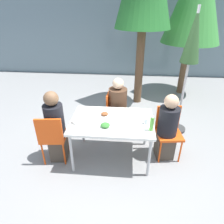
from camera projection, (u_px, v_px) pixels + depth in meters
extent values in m
plane|color=gray|center=(112.00, 156.00, 3.52)|extent=(24.00, 24.00, 0.00)
cube|color=slate|center=(124.00, 31.00, 6.80)|extent=(10.00, 0.20, 3.00)
cube|color=white|center=(112.00, 121.00, 3.17)|extent=(1.30, 0.90, 0.04)
cylinder|color=#B7B7B7|center=(72.00, 154.00, 3.06)|extent=(0.04, 0.04, 0.70)
cylinder|color=#B7B7B7|center=(149.00, 158.00, 2.97)|extent=(0.04, 0.04, 0.70)
cylinder|color=#B7B7B7|center=(82.00, 126.00, 3.73)|extent=(0.04, 0.04, 0.70)
cylinder|color=#B7B7B7|center=(146.00, 129.00, 3.65)|extent=(0.04, 0.04, 0.70)
cube|color=#E54C14|center=(54.00, 136.00, 3.28)|extent=(0.44, 0.44, 0.04)
cube|color=#E54C14|center=(49.00, 131.00, 3.01)|extent=(0.40, 0.08, 0.42)
cylinder|color=#E54C14|center=(49.00, 141.00, 3.54)|extent=(0.03, 0.03, 0.43)
cylinder|color=#E54C14|center=(68.00, 141.00, 3.55)|extent=(0.03, 0.03, 0.43)
cylinder|color=#E54C14|center=(43.00, 154.00, 3.25)|extent=(0.03, 0.03, 0.43)
cylinder|color=#E54C14|center=(64.00, 154.00, 3.25)|extent=(0.03, 0.03, 0.43)
cube|color=#473D33|center=(59.00, 147.00, 3.39)|extent=(0.30, 0.30, 0.47)
cylinder|color=black|center=(55.00, 121.00, 3.14)|extent=(0.30, 0.30, 0.55)
sphere|color=brown|center=(51.00, 99.00, 2.95)|extent=(0.22, 0.22, 0.22)
cube|color=#E54C14|center=(169.00, 134.00, 3.33)|extent=(0.44, 0.44, 0.04)
cube|color=#E54C14|center=(168.00, 117.00, 3.38)|extent=(0.40, 0.08, 0.42)
cylinder|color=#E54C14|center=(180.00, 152.00, 3.30)|extent=(0.03, 0.03, 0.43)
cylinder|color=#E54C14|center=(160.00, 152.00, 3.29)|extent=(0.03, 0.03, 0.43)
cylinder|color=#E54C14|center=(174.00, 139.00, 3.60)|extent=(0.03, 0.03, 0.43)
cylinder|color=#E54C14|center=(155.00, 140.00, 3.59)|extent=(0.03, 0.03, 0.43)
cube|color=#473D33|center=(165.00, 145.00, 3.43)|extent=(0.32, 0.32, 0.47)
cylinder|color=black|center=(168.00, 121.00, 3.20)|extent=(0.32, 0.32, 0.48)
sphere|color=tan|center=(171.00, 102.00, 3.03)|extent=(0.22, 0.22, 0.22)
cube|color=#E54C14|center=(118.00, 113.00, 3.95)|extent=(0.43, 0.43, 0.04)
cube|color=#E54C14|center=(109.00, 102.00, 3.87)|extent=(0.06, 0.40, 0.42)
cylinder|color=#E54C14|center=(127.00, 120.00, 4.19)|extent=(0.03, 0.03, 0.43)
cylinder|color=#E54C14|center=(125.00, 129.00, 3.90)|extent=(0.03, 0.03, 0.43)
cylinder|color=#E54C14|center=(111.00, 119.00, 4.24)|extent=(0.03, 0.03, 0.43)
cylinder|color=#E54C14|center=(108.00, 127.00, 3.94)|extent=(0.03, 0.03, 0.43)
cube|color=#383842|center=(117.00, 124.00, 4.01)|extent=(0.33, 0.33, 0.47)
cylinder|color=#472D1E|center=(118.00, 102.00, 3.77)|extent=(0.34, 0.34, 0.52)
sphere|color=beige|center=(118.00, 84.00, 3.59)|extent=(0.20, 0.20, 0.20)
cylinder|color=#333333|center=(176.00, 129.00, 4.24)|extent=(0.36, 0.36, 0.05)
cylinder|color=#BCBCBC|center=(186.00, 77.00, 3.68)|extent=(0.04, 0.04, 2.35)
cone|color=#2D5128|center=(194.00, 35.00, 3.33)|extent=(0.33, 0.33, 0.91)
cylinder|color=white|center=(105.00, 115.00, 3.28)|extent=(0.21, 0.21, 0.01)
ellipsoid|color=brown|center=(105.00, 114.00, 3.27)|extent=(0.12, 0.12, 0.05)
cylinder|color=white|center=(105.00, 127.00, 2.98)|extent=(0.26, 0.26, 0.01)
ellipsoid|color=#33702D|center=(105.00, 125.00, 2.96)|extent=(0.14, 0.14, 0.06)
cylinder|color=#51A338|center=(152.00, 124.00, 2.87)|extent=(0.06, 0.06, 0.21)
cylinder|color=white|center=(153.00, 117.00, 2.81)|extent=(0.04, 0.04, 0.02)
cylinder|color=silver|center=(146.00, 121.00, 3.05)|extent=(0.07, 0.07, 0.10)
cylinder|color=white|center=(78.00, 121.00, 3.10)|extent=(0.20, 0.20, 0.05)
cylinder|color=brown|center=(184.00, 69.00, 5.66)|extent=(0.20, 0.20, 1.43)
cylinder|color=brown|center=(139.00, 68.00, 5.02)|extent=(0.20, 0.20, 1.85)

